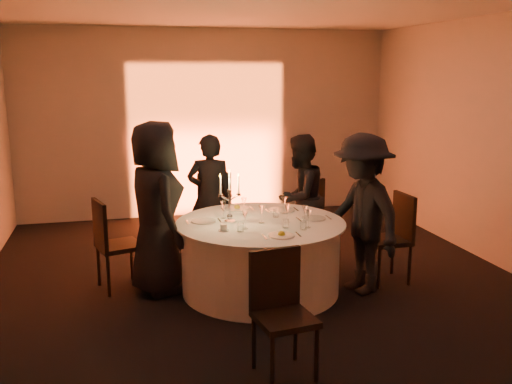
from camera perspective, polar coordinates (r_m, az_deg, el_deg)
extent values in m
plane|color=black|center=(6.28, 0.44, -9.79)|extent=(7.00, 7.00, 0.00)
plane|color=silver|center=(5.87, 0.49, 18.55)|extent=(7.00, 7.00, 0.00)
plane|color=#BBB5AE|center=(9.30, -4.91, 6.85)|extent=(7.00, 0.00, 7.00)
plane|color=#BBB5AE|center=(2.72, 19.13, -6.56)|extent=(7.00, 0.00, 7.00)
plane|color=#BBB5AE|center=(7.23, 24.23, 4.36)|extent=(0.00, 7.00, 7.00)
cube|color=black|center=(9.25, -4.45, -2.29)|extent=(0.25, 0.12, 0.10)
cylinder|color=black|center=(6.27, 0.44, -9.66)|extent=(0.60, 0.60, 0.03)
cylinder|color=black|center=(6.15, 0.45, -6.54)|extent=(0.20, 0.20, 0.75)
cylinder|color=white|center=(6.15, 0.45, -6.54)|extent=(1.68, 1.68, 0.75)
cylinder|color=white|center=(6.04, 0.45, -3.08)|extent=(1.80, 1.80, 0.02)
cube|color=black|center=(6.36, -13.50, -5.26)|extent=(0.54, 0.54, 0.05)
cube|color=black|center=(6.24, -15.36, -3.12)|extent=(0.16, 0.43, 0.50)
cylinder|color=black|center=(6.32, -11.25, -7.60)|extent=(0.04, 0.04, 0.47)
cylinder|color=black|center=(6.66, -12.33, -6.63)|extent=(0.04, 0.04, 0.47)
cylinder|color=black|center=(6.22, -14.54, -8.10)|extent=(0.04, 0.04, 0.47)
cylinder|color=black|center=(6.56, -15.46, -7.08)|extent=(0.04, 0.04, 0.47)
cube|color=black|center=(7.79, -4.25, -1.68)|extent=(0.49, 0.49, 0.05)
cube|color=black|center=(7.53, -4.18, 0.00)|extent=(0.45, 0.09, 0.51)
cylinder|color=black|center=(8.05, -2.94, -3.05)|extent=(0.04, 0.04, 0.48)
cylinder|color=black|center=(8.03, -5.67, -3.13)|extent=(0.04, 0.04, 0.48)
cylinder|color=black|center=(7.69, -2.70, -3.79)|extent=(0.04, 0.04, 0.48)
cylinder|color=black|center=(7.66, -5.56, -3.88)|extent=(0.04, 0.04, 0.48)
cube|color=black|center=(7.72, 4.76, -2.17)|extent=(0.56, 0.56, 0.05)
cube|color=black|center=(7.56, 5.89, -0.56)|extent=(0.36, 0.26, 0.46)
cylinder|color=black|center=(8.01, 4.50, -3.32)|extent=(0.04, 0.04, 0.43)
cylinder|color=black|center=(7.75, 2.92, -3.83)|extent=(0.04, 0.04, 0.43)
cylinder|color=black|center=(7.81, 6.52, -3.76)|extent=(0.04, 0.04, 0.43)
cylinder|color=black|center=(7.55, 4.96, -4.30)|extent=(0.04, 0.04, 0.43)
cube|color=black|center=(6.55, 12.96, -4.74)|extent=(0.46, 0.46, 0.05)
cube|color=black|center=(6.58, 14.57, -2.31)|extent=(0.06, 0.44, 0.50)
cylinder|color=black|center=(6.69, 10.67, -6.46)|extent=(0.04, 0.04, 0.47)
cylinder|color=black|center=(6.38, 12.20, -7.46)|extent=(0.04, 0.04, 0.47)
cylinder|color=black|center=(6.87, 13.47, -6.11)|extent=(0.04, 0.04, 0.47)
cylinder|color=black|center=(6.56, 15.10, -7.06)|extent=(0.04, 0.04, 0.47)
cube|color=black|center=(4.48, 2.90, -12.58)|extent=(0.48, 0.48, 0.05)
cube|color=black|center=(4.54, 1.89, -8.61)|extent=(0.43, 0.10, 0.49)
cylinder|color=black|center=(4.37, 1.64, -16.75)|extent=(0.04, 0.04, 0.46)
cylinder|color=black|center=(4.52, 6.07, -15.82)|extent=(0.04, 0.04, 0.46)
cylinder|color=black|center=(4.67, -0.22, -14.75)|extent=(0.04, 0.04, 0.46)
cylinder|color=black|center=(4.81, 3.96, -13.97)|extent=(0.04, 0.04, 0.46)
imported|color=black|center=(6.09, -9.98, -1.59)|extent=(0.78, 1.01, 1.84)
imported|color=black|center=(7.16, -4.61, -0.47)|extent=(0.65, 0.51, 1.58)
imported|color=black|center=(7.11, 4.39, -0.56)|extent=(0.97, 0.94, 1.58)
imported|color=black|center=(6.12, 10.54, -2.18)|extent=(0.88, 1.22, 1.71)
cylinder|color=white|center=(6.06, -5.27, -2.91)|extent=(0.26, 0.26, 0.01)
cube|color=silver|center=(6.04, -6.86, -3.01)|extent=(0.01, 0.17, 0.01)
cube|color=silver|center=(6.09, -3.68, -2.82)|extent=(0.02, 0.17, 0.01)
cylinder|color=white|center=(6.57, -1.91, -1.67)|extent=(0.28, 0.28, 0.01)
cube|color=silver|center=(6.54, -3.36, -1.76)|extent=(0.02, 0.17, 0.01)
cube|color=silver|center=(6.61, -0.46, -1.60)|extent=(0.01, 0.17, 0.01)
sphere|color=yellow|center=(6.56, -1.91, -1.32)|extent=(0.07, 0.07, 0.07)
cylinder|color=white|center=(6.52, 2.58, -1.80)|extent=(0.30, 0.30, 0.01)
cube|color=silver|center=(6.47, 1.13, -1.90)|extent=(0.02, 0.17, 0.01)
cube|color=silver|center=(6.57, 4.00, -1.72)|extent=(0.01, 0.17, 0.01)
cylinder|color=white|center=(6.18, 5.78, -2.63)|extent=(0.26, 0.26, 0.01)
cube|color=silver|center=(6.12, 4.28, -2.74)|extent=(0.02, 0.17, 0.01)
cube|color=silver|center=(6.24, 7.26, -2.53)|extent=(0.01, 0.17, 0.01)
cylinder|color=white|center=(5.52, 2.56, -4.37)|extent=(0.26, 0.26, 0.01)
cube|color=silver|center=(5.48, 0.85, -4.50)|extent=(0.02, 0.17, 0.01)
cube|color=silver|center=(5.57, 4.24, -4.25)|extent=(0.02, 0.17, 0.01)
sphere|color=yellow|center=(5.51, 2.56, -3.95)|extent=(0.07, 0.07, 0.07)
cylinder|color=white|center=(5.71, -3.26, -3.84)|extent=(0.11, 0.11, 0.01)
cylinder|color=white|center=(5.70, -3.26, -3.51)|extent=(0.07, 0.07, 0.06)
cylinder|color=white|center=(6.02, -2.64, -2.96)|extent=(0.11, 0.11, 0.02)
sphere|color=white|center=(6.00, -2.65, -2.48)|extent=(0.06, 0.06, 0.06)
cylinder|color=white|center=(5.97, -2.66, -1.41)|extent=(0.02, 0.02, 0.30)
cylinder|color=white|center=(5.94, -2.67, 0.12)|extent=(0.05, 0.05, 0.03)
cylinder|color=white|center=(5.92, -2.68, 1.08)|extent=(0.02, 0.02, 0.19)
cone|color=yellow|center=(5.90, -2.69, 2.17)|extent=(0.02, 0.02, 0.03)
cylinder|color=white|center=(5.95, -3.12, -0.61)|extent=(0.11, 0.02, 0.07)
cylinder|color=white|center=(5.93, -3.59, -0.35)|extent=(0.05, 0.05, 0.02)
cylinder|color=white|center=(5.91, -3.60, 0.61)|extent=(0.02, 0.02, 0.19)
cone|color=yellow|center=(5.89, -3.62, 1.71)|extent=(0.02, 0.02, 0.03)
cylinder|color=white|center=(5.96, -2.21, -0.56)|extent=(0.11, 0.02, 0.07)
cylinder|color=white|center=(5.97, -1.76, -0.25)|extent=(0.05, 0.05, 0.02)
cylinder|color=white|center=(5.95, -1.76, 0.70)|extent=(0.02, 0.02, 0.19)
cone|color=yellow|center=(5.92, -1.77, 1.79)|extent=(0.02, 0.02, 0.03)
cylinder|color=white|center=(6.38, 2.82, -2.15)|extent=(0.06, 0.06, 0.01)
cylinder|color=white|center=(6.36, 2.82, -1.70)|extent=(0.01, 0.01, 0.10)
cone|color=white|center=(6.34, 2.83, -0.91)|extent=(0.07, 0.07, 0.09)
cylinder|color=white|center=(6.00, 4.88, -3.08)|extent=(0.06, 0.06, 0.01)
cylinder|color=white|center=(5.99, 4.89, -2.60)|extent=(0.01, 0.01, 0.10)
cone|color=white|center=(5.97, 4.91, -1.76)|extent=(0.07, 0.07, 0.09)
cylinder|color=white|center=(6.18, -3.29, -2.62)|extent=(0.06, 0.06, 0.01)
cylinder|color=white|center=(6.17, -3.30, -2.15)|extent=(0.01, 0.01, 0.10)
cone|color=white|center=(6.15, -3.31, -1.34)|extent=(0.07, 0.07, 0.09)
cylinder|color=white|center=(5.98, 0.56, -3.09)|extent=(0.06, 0.06, 0.01)
cylinder|color=white|center=(5.97, 0.56, -2.61)|extent=(0.01, 0.01, 0.10)
cone|color=white|center=(5.95, 0.56, -1.77)|extent=(0.07, 0.07, 0.09)
cylinder|color=white|center=(5.83, 5.24, -3.55)|extent=(0.06, 0.06, 0.01)
cylinder|color=white|center=(5.82, 5.25, -3.06)|extent=(0.01, 0.01, 0.10)
cone|color=white|center=(5.79, 5.27, -2.20)|extent=(0.07, 0.07, 0.09)
cylinder|color=white|center=(5.77, -1.09, -3.67)|extent=(0.06, 0.06, 0.01)
cylinder|color=white|center=(5.75, -1.09, -3.18)|extent=(0.01, 0.01, 0.10)
cone|color=white|center=(5.73, -1.10, -2.31)|extent=(0.07, 0.07, 0.09)
cylinder|color=white|center=(6.02, 3.12, -3.02)|extent=(0.06, 0.06, 0.01)
cylinder|color=white|center=(6.00, 3.12, -2.54)|extent=(0.01, 0.01, 0.10)
cone|color=white|center=(5.98, 3.13, -1.71)|extent=(0.07, 0.07, 0.09)
cylinder|color=white|center=(6.33, -1.20, -2.24)|extent=(0.06, 0.06, 0.01)
cylinder|color=white|center=(6.32, -1.20, -1.78)|extent=(0.01, 0.01, 0.10)
cone|color=white|center=(6.30, -1.20, -0.99)|extent=(0.07, 0.07, 0.09)
cylinder|color=white|center=(6.22, 2.01, -2.11)|extent=(0.07, 0.07, 0.09)
cylinder|color=white|center=(5.80, 2.98, -3.16)|extent=(0.07, 0.07, 0.09)
cylinder|color=white|center=(5.75, 4.75, -3.34)|extent=(0.07, 0.07, 0.09)
cylinder|color=white|center=(5.66, -1.57, -3.55)|extent=(0.07, 0.07, 0.09)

